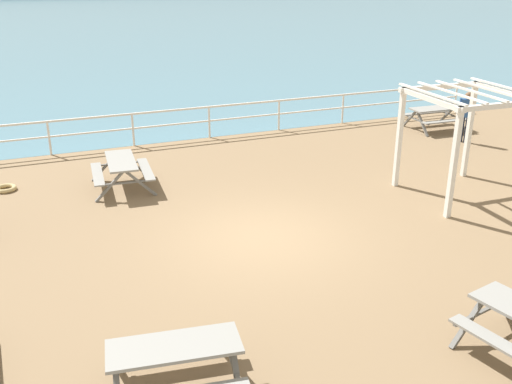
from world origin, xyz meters
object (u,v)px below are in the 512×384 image
Objects in this scene: visitor at (466,114)px; picnic_table_far_right at (175,357)px; picnic_table_near_left at (122,167)px; lattice_pergola at (466,118)px; picnic_table_corner at (436,113)px.

picnic_table_far_right is at bearing 5.57° from visitor.
picnic_table_near_left is 1.15× the size of visitor.
visitor is 5.07m from lattice_pergola.
picnic_table_corner is at bearing 47.51° from picnic_table_far_right.
picnic_table_corner is at bearing -123.05° from visitor.
lattice_pergola reaches higher than picnic_table_near_left.
visitor is 0.61× the size of lattice_pergola.
picnic_table_corner is at bearing -77.32° from picnic_table_near_left.
visitor reaches higher than picnic_table_far_right.
visitor is (11.14, 0.04, 0.36)m from picnic_table_near_left.
visitor is (-0.11, -1.65, 0.36)m from picnic_table_corner.
picnic_table_near_left is 8.19m from picnic_table_far_right.
lattice_pergola reaches higher than visitor.
visitor reaches higher than picnic_table_near_left.
visitor is at bearing -85.63° from picnic_table_near_left.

